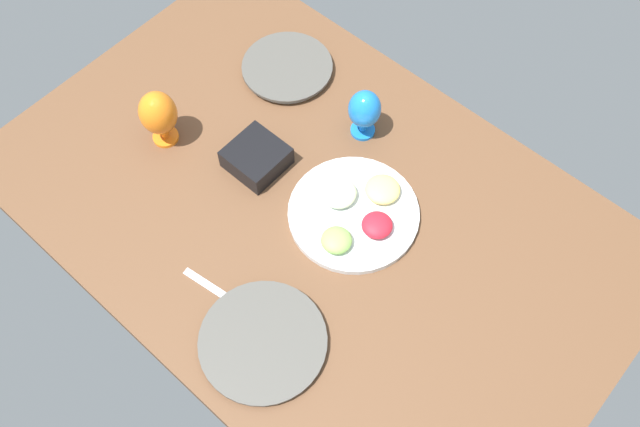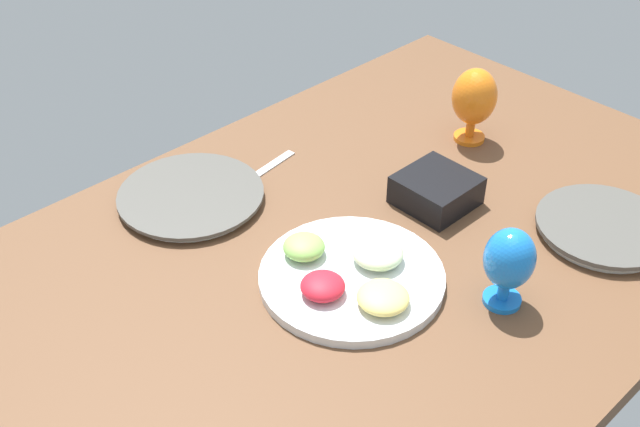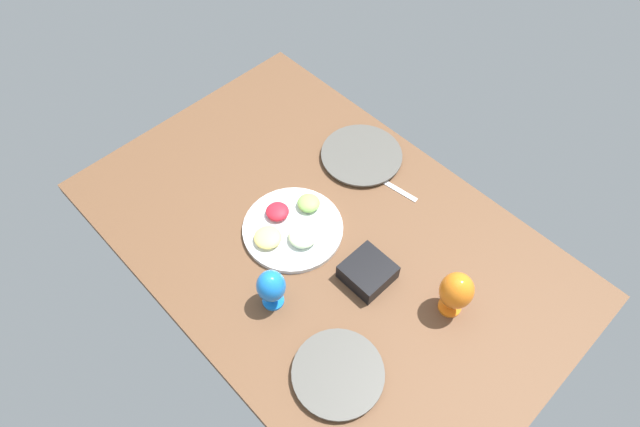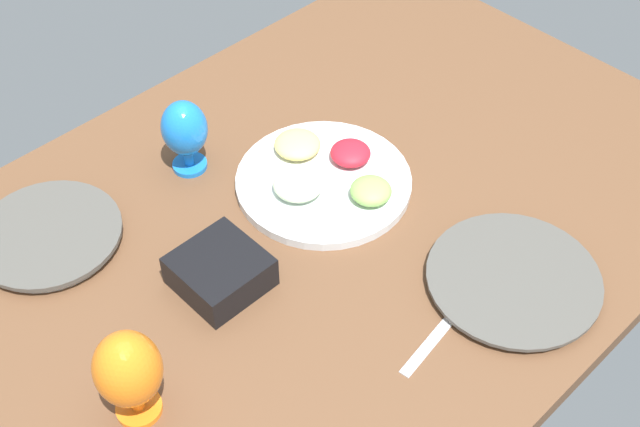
# 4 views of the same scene
# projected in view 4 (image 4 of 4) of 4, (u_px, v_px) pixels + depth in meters

# --- Properties ---
(ground_plane) EXTENTS (1.60, 1.04, 0.04)m
(ground_plane) POSITION_uv_depth(u_px,v_px,m) (309.00, 232.00, 1.52)
(ground_plane) COLOR brown
(dinner_plate_left) EXTENTS (0.29, 0.29, 0.02)m
(dinner_plate_left) POSITION_uv_depth(u_px,v_px,m) (513.00, 280.00, 1.41)
(dinner_plate_left) COLOR silver
(dinner_plate_left) RESTS_ON ground_plane
(dinner_plate_right) EXTENTS (0.26, 0.26, 0.02)m
(dinner_plate_right) POSITION_uv_depth(u_px,v_px,m) (49.00, 236.00, 1.47)
(dinner_plate_right) COLOR silver
(dinner_plate_right) RESTS_ON ground_plane
(fruit_platter) EXTENTS (0.33, 0.33, 0.05)m
(fruit_platter) POSITION_uv_depth(u_px,v_px,m) (324.00, 177.00, 1.57)
(fruit_platter) COLOR silver
(fruit_platter) RESTS_ON ground_plane
(hurricane_glass_orange) EXTENTS (0.10, 0.10, 0.17)m
(hurricane_glass_orange) POSITION_uv_depth(u_px,v_px,m) (128.00, 371.00, 1.17)
(hurricane_glass_orange) COLOR orange
(hurricane_glass_orange) RESTS_ON ground_plane
(hurricane_glass_blue) EXTENTS (0.09, 0.09, 0.15)m
(hurricane_glass_blue) POSITION_uv_depth(u_px,v_px,m) (185.00, 130.00, 1.55)
(hurricane_glass_blue) COLOR blue
(hurricane_glass_blue) RESTS_ON ground_plane
(square_bowl_black) EXTENTS (0.14, 0.14, 0.06)m
(square_bowl_black) POSITION_uv_depth(u_px,v_px,m) (220.00, 270.00, 1.39)
(square_bowl_black) COLOR black
(square_bowl_black) RESTS_ON ground_plane
(fork_by_left_plate) EXTENTS (0.18, 0.04, 0.01)m
(fork_by_left_plate) POSITION_uv_depth(u_px,v_px,m) (435.00, 336.00, 1.34)
(fork_by_left_plate) COLOR silver
(fork_by_left_plate) RESTS_ON ground_plane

